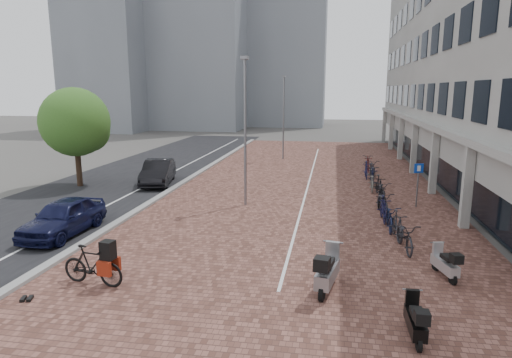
% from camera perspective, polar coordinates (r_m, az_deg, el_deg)
% --- Properties ---
extents(ground, '(140.00, 140.00, 0.00)m').
position_cam_1_polar(ground, '(15.52, -3.88, -9.09)').
color(ground, '#474442').
rests_on(ground, ground).
extents(plaza_brick, '(14.50, 42.00, 0.04)m').
position_cam_1_polar(plaza_brick, '(26.70, 6.46, -0.33)').
color(plaza_brick, brown).
rests_on(plaza_brick, ground).
extents(street_asphalt, '(8.00, 50.00, 0.03)m').
position_cam_1_polar(street_asphalt, '(29.45, -15.42, 0.42)').
color(street_asphalt, black).
rests_on(street_asphalt, ground).
extents(curb, '(0.35, 42.00, 0.14)m').
position_cam_1_polar(curb, '(28.01, -8.19, 0.30)').
color(curb, gray).
rests_on(curb, ground).
extents(lane_line, '(0.12, 44.00, 0.00)m').
position_cam_1_polar(lane_line, '(28.66, -11.80, 0.33)').
color(lane_line, white).
rests_on(lane_line, street_asphalt).
extents(parking_line, '(0.10, 30.00, 0.00)m').
position_cam_1_polar(parking_line, '(26.69, 6.89, -0.30)').
color(parking_line, white).
rests_on(parking_line, plaza_brick).
extents(office_building, '(8.40, 40.00, 15.00)m').
position_cam_1_polar(office_building, '(31.69, 28.36, 15.59)').
color(office_building, '#A5A59F').
rests_on(office_building, ground).
extents(bg_towers, '(33.00, 23.00, 32.00)m').
position_cam_1_polar(bg_towers, '(66.07, -6.16, 18.83)').
color(bg_towers, gray).
rests_on(bg_towers, ground).
extents(car_navy, '(1.70, 4.09, 1.38)m').
position_cam_1_polar(car_navy, '(18.35, -23.68, -4.52)').
color(car_navy, black).
rests_on(car_navy, ground).
extents(car_dark, '(2.41, 4.54, 1.42)m').
position_cam_1_polar(car_dark, '(26.39, -12.56, 0.87)').
color(car_dark, black).
rests_on(car_dark, ground).
extents(hero_bike, '(2.00, 0.81, 1.37)m').
position_cam_1_polar(hero_bike, '(13.45, -20.41, -10.36)').
color(hero_bike, black).
rests_on(hero_bike, ground).
extents(shoes, '(0.47, 0.44, 0.10)m').
position_cam_1_polar(shoes, '(13.38, -27.61, -13.68)').
color(shoes, black).
rests_on(shoes, ground).
extents(scooter_front, '(0.78, 1.46, 0.96)m').
position_cam_1_polar(scooter_front, '(14.24, 23.28, -9.90)').
color(scooter_front, '#B8B9BE').
rests_on(scooter_front, ground).
extents(scooter_mid, '(0.46, 1.42, 0.97)m').
position_cam_1_polar(scooter_mid, '(10.78, 19.95, -16.66)').
color(scooter_mid, black).
rests_on(scooter_mid, ground).
extents(scooter_back, '(0.91, 1.90, 1.25)m').
position_cam_1_polar(scooter_back, '(12.41, 9.24, -11.52)').
color(scooter_back, gray).
rests_on(scooter_back, ground).
extents(parking_sign, '(0.43, 0.15, 2.09)m').
position_cam_1_polar(parking_sign, '(21.87, 20.23, 0.02)').
color(parking_sign, slate).
rests_on(parking_sign, ground).
extents(lamp_near, '(0.12, 0.12, 6.85)m').
position_cam_1_polar(lamp_near, '(20.54, -1.41, 5.84)').
color(lamp_near, slate).
rests_on(lamp_near, ground).
extents(lamp_far, '(0.12, 0.12, 6.45)m').
position_cam_1_polar(lamp_far, '(34.77, 3.58, 7.81)').
color(lamp_far, gray).
rests_on(lamp_far, ground).
extents(street_tree, '(3.85, 3.85, 5.60)m').
position_cam_1_polar(street_tree, '(26.86, -22.08, 6.62)').
color(street_tree, '#382619').
rests_on(street_tree, ground).
extents(bike_row, '(1.18, 18.13, 1.05)m').
position_cam_1_polar(bike_row, '(23.79, 15.45, -0.89)').
color(bike_row, black).
rests_on(bike_row, ground).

